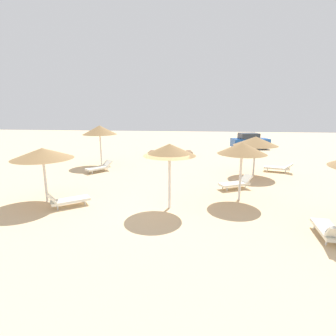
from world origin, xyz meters
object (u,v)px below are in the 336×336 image
object	(u,v)px
parasol_0	(42,154)
lounger_4	(100,167)
lounger_0	(67,200)
parasol_3	(242,148)
bench_0	(151,153)
bench_2	(190,153)
bench_1	(176,152)
lounger_1	(279,168)
parasol_4	(100,130)
parked_car	(250,141)
lounger_2	(329,230)
lounger_3	(236,183)
parasol_5	(170,150)
parasol_1	(256,141)

from	to	relation	value
parasol_0	lounger_4	bearing A→B (deg)	86.84
parasol_0	lounger_0	size ratio (longest dim) A/B	1.50
parasol_0	parasol_3	xyz separation A→B (m)	(9.28, 1.26, 0.20)
bench_0	bench_2	xyz separation A→B (m)	(3.55, 0.35, 0.00)
parasol_3	bench_1	size ratio (longest dim) A/B	1.84
parasol_3	lounger_1	xyz separation A→B (m)	(3.69, 6.16, -2.23)
lounger_1	bench_1	size ratio (longest dim) A/B	1.30
parasol_0	bench_0	xyz separation A→B (m)	(3.00, 12.43, -2.00)
bench_0	parasol_4	bearing A→B (deg)	-128.97
lounger_1	parked_car	xyz separation A→B (m)	(0.07, 10.99, 0.51)
parasol_3	lounger_2	xyz separation A→B (m)	(2.43, -3.79, -2.22)
parasol_3	bench_1	world-z (taller)	parasol_3
lounger_2	lounger_3	world-z (taller)	lounger_2
parasol_4	bench_2	bearing A→B (deg)	32.94
parasol_0	bench_0	size ratio (longest dim) A/B	1.85
parasol_3	parasol_5	bearing A→B (deg)	-156.18
lounger_1	lounger_2	distance (m)	10.03
parasol_1	lounger_0	world-z (taller)	parasol_1
parasol_0	lounger_2	bearing A→B (deg)	-12.18
parasol_0	parasol_4	world-z (taller)	parasol_4
parasol_1	lounger_4	xyz separation A→B (m)	(-10.66, -0.12, -1.98)
parasol_0	lounger_0	bearing A→B (deg)	-23.23
parasol_5	lounger_0	distance (m)	5.22
lounger_2	lounger_3	bearing A→B (deg)	112.37
parasol_5	bench_2	size ratio (longest dim) A/B	1.89
parasol_4	bench_0	world-z (taller)	parasol_4
parasol_0	bench_2	distance (m)	14.50
parasol_4	lounger_3	size ratio (longest dim) A/B	1.59
lounger_3	bench_1	xyz separation A→B (m)	(-4.17, 9.84, 0.03)
parasol_5	lounger_1	world-z (taller)	parasol_5
parked_car	lounger_1	bearing A→B (deg)	-90.37
parasol_4	parked_car	size ratio (longest dim) A/B	0.73
parasol_3	parasol_5	xyz separation A→B (m)	(-3.32, -1.46, 0.10)
lounger_1	lounger_0	bearing A→B (deg)	-145.60
parasol_5	lounger_3	xyz separation A→B (m)	(3.44, 3.29, -2.33)
bench_0	bench_2	bearing A→B (deg)	5.69
parasol_0	bench_1	xyz separation A→B (m)	(5.24, 12.92, -2.00)
bench_2	lounger_0	bearing A→B (deg)	-111.42
lounger_3	bench_1	distance (m)	10.68
parasol_5	lounger_1	xyz separation A→B (m)	(7.01, 7.63, -2.33)
parasol_1	lounger_2	world-z (taller)	parasol_1
parasol_0	parasol_5	world-z (taller)	parasol_5
lounger_3	bench_1	bearing A→B (deg)	112.97
parasol_0	lounger_2	distance (m)	12.16
bench_0	lounger_0	bearing A→B (deg)	-97.41
parasol_1	parasol_4	bearing A→B (deg)	169.76
bench_0	parked_car	size ratio (longest dim) A/B	0.36
lounger_1	parked_car	world-z (taller)	parked_car
parasol_5	parked_car	world-z (taller)	parasol_5
lounger_2	parked_car	xyz separation A→B (m)	(1.33, 20.94, 0.50)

